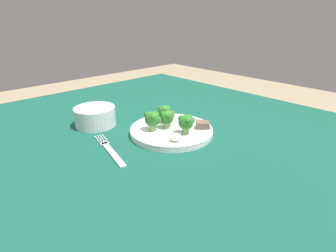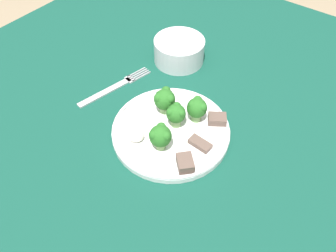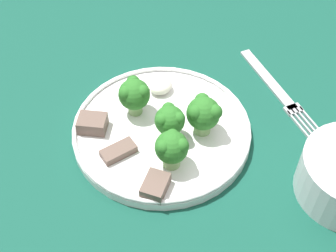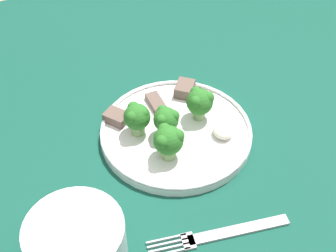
% 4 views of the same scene
% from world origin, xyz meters
% --- Properties ---
extents(table, '(1.15, 1.19, 0.76)m').
position_xyz_m(table, '(0.00, 0.00, 0.67)').
color(table, '#114738').
rests_on(table, ground_plane).
extents(dinner_plate, '(0.23, 0.23, 0.02)m').
position_xyz_m(dinner_plate, '(0.04, -0.05, 0.77)').
color(dinner_plate, white).
rests_on(dinner_plate, table).
extents(fork, '(0.06, 0.19, 0.00)m').
position_xyz_m(fork, '(-0.15, -0.02, 0.76)').
color(fork, '#B2B2B7').
rests_on(fork, table).
extents(cream_bowl, '(0.12, 0.12, 0.06)m').
position_xyz_m(cream_bowl, '(-0.09, 0.16, 0.79)').
color(cream_bowl, silver).
rests_on(cream_bowl, table).
extents(broccoli_floret_near_rim_left, '(0.04, 0.04, 0.06)m').
position_xyz_m(broccoli_floret_near_rim_left, '(-0.01, -0.01, 0.80)').
color(broccoli_floret_near_rim_left, '#7FA866').
rests_on(broccoli_floret_near_rim_left, dinner_plate).
extents(broccoli_floret_center_left, '(0.04, 0.04, 0.05)m').
position_xyz_m(broccoli_floret_center_left, '(0.06, 0.01, 0.80)').
color(broccoli_floret_center_left, '#7FA866').
rests_on(broccoli_floret_center_left, dinner_plate).
extents(broccoli_floret_back_left, '(0.04, 0.04, 0.05)m').
position_xyz_m(broccoli_floret_back_left, '(0.05, -0.09, 0.80)').
color(broccoli_floret_back_left, '#7FA866').
rests_on(broccoli_floret_back_left, dinner_plate).
extents(broccoli_floret_front_left, '(0.04, 0.04, 0.05)m').
position_xyz_m(broccoli_floret_front_left, '(0.04, -0.03, 0.80)').
color(broccoli_floret_front_left, '#7FA866').
rests_on(broccoli_floret_front_left, dinner_plate).
extents(meat_slice_front_slice, '(0.05, 0.02, 0.01)m').
position_xyz_m(meat_slice_front_slice, '(0.10, -0.05, 0.78)').
color(meat_slice_front_slice, brown).
rests_on(meat_slice_front_slice, dinner_plate).
extents(meat_slice_middle_slice, '(0.05, 0.05, 0.02)m').
position_xyz_m(meat_slice_middle_slice, '(0.11, -0.10, 0.78)').
color(meat_slice_middle_slice, brown).
rests_on(meat_slice_middle_slice, dinner_plate).
extents(meat_slice_rear_slice, '(0.05, 0.04, 0.02)m').
position_xyz_m(meat_slice_rear_slice, '(0.10, 0.03, 0.78)').
color(meat_slice_rear_slice, brown).
rests_on(meat_slice_rear_slice, dinner_plate).
extents(sauce_dollop, '(0.03, 0.03, 0.02)m').
position_xyz_m(sauce_dollop, '(-0.01, -0.11, 0.78)').
color(sauce_dollop, silver).
rests_on(sauce_dollop, dinner_plate).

